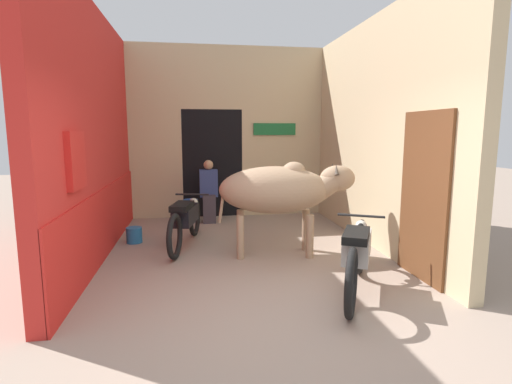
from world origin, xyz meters
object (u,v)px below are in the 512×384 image
cow (281,190)px  motorcycle_far (185,219)px  bucket (134,235)px  plastic_stool (191,210)px  shopkeeper_seated (209,190)px  motorcycle_near (357,253)px

cow → motorcycle_far: cow is taller
bucket → motorcycle_far: bearing=-22.4°
plastic_stool → shopkeeper_seated: bearing=-6.4°
cow → bucket: size_ratio=7.98×
cow → shopkeeper_seated: size_ratio=1.63×
cow → motorcycle_near: cow is taller
motorcycle_near → shopkeeper_seated: shopkeeper_seated is taller
motorcycle_far → cow: bearing=-24.6°
motorcycle_far → bucket: bearing=157.6°
motorcycle_near → shopkeeper_seated: bearing=111.2°
motorcycle_far → plastic_stool: motorcycle_far is taller
motorcycle_far → plastic_stool: size_ratio=4.19×
motorcycle_near → bucket: motorcycle_near is taller
motorcycle_far → shopkeeper_seated: shopkeeper_seated is taller
motorcycle_near → plastic_stool: 4.41m
plastic_stool → motorcycle_near: bearing=-64.4°
motorcycle_far → shopkeeper_seated: bearing=75.3°
motorcycle_near → bucket: size_ratio=7.14×
cow → plastic_stool: (-1.35, 2.42, -0.74)m
shopkeeper_seated → motorcycle_near: bearing=-68.8°
cow → bucket: cow is taller
shopkeeper_seated → cow: bearing=-67.6°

